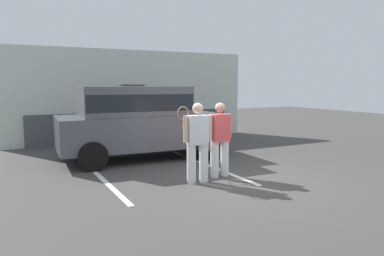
{
  "coord_description": "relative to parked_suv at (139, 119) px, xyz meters",
  "views": [
    {
      "loc": [
        -4.42,
        -6.62,
        2.1
      ],
      "look_at": [
        -0.35,
        1.2,
        1.05
      ],
      "focal_mm": 34.11,
      "sensor_mm": 36.0,
      "label": 1
    }
  ],
  "objects": [
    {
      "name": "potted_plant_by_porch",
      "position": [
        3.94,
        2.09,
        -0.74
      ],
      "size": [
        0.55,
        0.55,
        0.72
      ],
      "color": "#9E5638",
      "rests_on": "ground_plane"
    },
    {
      "name": "ground_plane",
      "position": [
        1.05,
        -3.12,
        -1.15
      ],
      "size": [
        40.0,
        40.0,
        0.0
      ],
      "primitive_type": "plane",
      "color": "#423F3D"
    },
    {
      "name": "tennis_player_man",
      "position": [
        0.28,
        -2.96,
        -0.25
      ],
      "size": [
        0.77,
        0.32,
        1.72
      ],
      "rotation": [
        0.0,
        0.0,
        3.0
      ],
      "color": "white",
      "rests_on": "ground_plane"
    },
    {
      "name": "parked_suv",
      "position": [
        0.0,
        0.0,
        0.0
      ],
      "size": [
        4.69,
        2.35,
        2.05
      ],
      "rotation": [
        0.0,
        0.0,
        -0.05
      ],
      "color": "#4C4F54",
      "rests_on": "ground_plane"
    },
    {
      "name": "parking_stripe_1",
      "position": [
        1.32,
        -1.62,
        -1.14
      ],
      "size": [
        0.12,
        4.4,
        0.01
      ],
      "primitive_type": "cube",
      "color": "silver",
      "rests_on": "ground_plane"
    },
    {
      "name": "parking_stripe_0",
      "position": [
        -1.48,
        -1.62,
        -1.14
      ],
      "size": [
        0.12,
        4.4,
        0.01
      ],
      "primitive_type": "cube",
      "color": "silver",
      "rests_on": "ground_plane"
    },
    {
      "name": "tennis_player_woman",
      "position": [
        0.97,
        -2.75,
        -0.27
      ],
      "size": [
        0.89,
        0.29,
        1.7
      ],
      "rotation": [
        0.0,
        0.0,
        3.2
      ],
      "color": "white",
      "rests_on": "ground_plane"
    },
    {
      "name": "house_frontage",
      "position": [
        1.04,
        3.47,
        0.44
      ],
      "size": [
        9.19,
        0.4,
        3.37
      ],
      "color": "silver",
      "rests_on": "ground_plane"
    }
  ]
}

